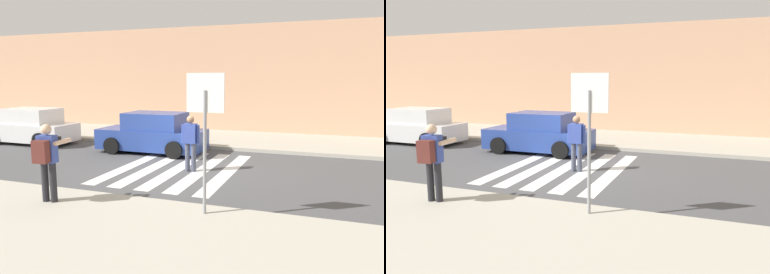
# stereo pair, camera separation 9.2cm
# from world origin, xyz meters

# --- Properties ---
(ground_plane) EXTENTS (120.00, 120.00, 0.00)m
(ground_plane) POSITION_xyz_m (0.00, 0.00, 0.00)
(ground_plane) COLOR #4C4C4F
(sidewalk_near) EXTENTS (60.00, 6.00, 0.14)m
(sidewalk_near) POSITION_xyz_m (0.00, -6.20, 0.07)
(sidewalk_near) COLOR #B2AD9E
(sidewalk_near) RESTS_ON ground
(sidewalk_far) EXTENTS (60.00, 4.80, 0.14)m
(sidewalk_far) POSITION_xyz_m (0.00, 6.00, 0.07)
(sidewalk_far) COLOR #B2AD9E
(sidewalk_far) RESTS_ON ground
(building_facade_far) EXTENTS (56.00, 4.00, 5.53)m
(building_facade_far) POSITION_xyz_m (0.00, 10.40, 2.76)
(building_facade_far) COLOR tan
(building_facade_far) RESTS_ON ground
(crosswalk_stripe_0) EXTENTS (0.44, 5.20, 0.01)m
(crosswalk_stripe_0) POSITION_xyz_m (-1.60, 0.20, 0.00)
(crosswalk_stripe_0) COLOR silver
(crosswalk_stripe_0) RESTS_ON ground
(crosswalk_stripe_1) EXTENTS (0.44, 5.20, 0.01)m
(crosswalk_stripe_1) POSITION_xyz_m (-0.80, 0.20, 0.00)
(crosswalk_stripe_1) COLOR silver
(crosswalk_stripe_1) RESTS_ON ground
(crosswalk_stripe_2) EXTENTS (0.44, 5.20, 0.01)m
(crosswalk_stripe_2) POSITION_xyz_m (0.00, 0.20, 0.00)
(crosswalk_stripe_2) COLOR silver
(crosswalk_stripe_2) RESTS_ON ground
(crosswalk_stripe_3) EXTENTS (0.44, 5.20, 0.01)m
(crosswalk_stripe_3) POSITION_xyz_m (0.80, 0.20, 0.00)
(crosswalk_stripe_3) COLOR silver
(crosswalk_stripe_3) RESTS_ON ground
(crosswalk_stripe_4) EXTENTS (0.44, 5.20, 0.01)m
(crosswalk_stripe_4) POSITION_xyz_m (1.60, 0.20, 0.00)
(crosswalk_stripe_4) COLOR silver
(crosswalk_stripe_4) RESTS_ON ground
(stop_sign) EXTENTS (0.76, 0.08, 2.80)m
(stop_sign) POSITION_xyz_m (2.15, -3.71, 2.18)
(stop_sign) COLOR gray
(stop_sign) RESTS_ON sidewalk_near
(photographer_with_backpack) EXTENTS (0.65, 0.89, 1.72)m
(photographer_with_backpack) POSITION_xyz_m (-1.29, -4.20, 1.17)
(photographer_with_backpack) COLOR #232328
(photographer_with_backpack) RESTS_ON sidewalk_near
(pedestrian_crossing) EXTENTS (0.58, 0.24, 1.72)m
(pedestrian_crossing) POSITION_xyz_m (0.49, -0.04, 0.97)
(pedestrian_crossing) COLOR #474C60
(pedestrian_crossing) RESTS_ON ground
(parked_car_white) EXTENTS (4.10, 1.92, 1.55)m
(parked_car_white) POSITION_xyz_m (-7.87, 2.30, 0.73)
(parked_car_white) COLOR white
(parked_car_white) RESTS_ON ground
(parked_car_blue) EXTENTS (4.10, 1.92, 1.55)m
(parked_car_blue) POSITION_xyz_m (-1.91, 2.30, 0.73)
(parked_car_blue) COLOR #284293
(parked_car_blue) RESTS_ON ground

